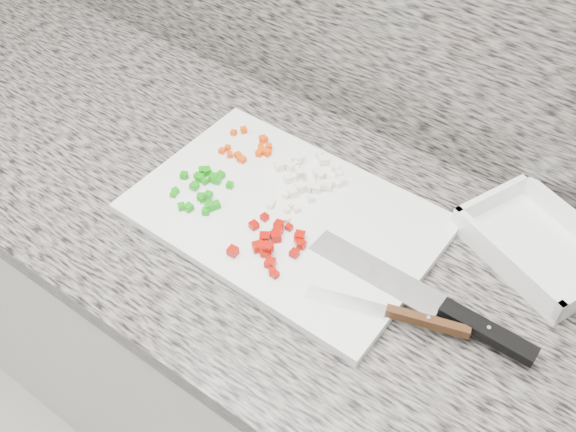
% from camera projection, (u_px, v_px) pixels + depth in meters
% --- Properties ---
extents(cabinet, '(3.92, 0.62, 0.86)m').
position_uv_depth(cabinet, '(267.00, 351.00, 1.45)').
color(cabinet, silver).
rests_on(cabinet, ground).
extents(countertop, '(3.96, 0.64, 0.04)m').
position_uv_depth(countertop, '(260.00, 215.00, 1.12)').
color(countertop, slate).
rests_on(countertop, cabinet).
extents(cutting_board, '(0.51, 0.34, 0.02)m').
position_uv_depth(cutting_board, '(285.00, 215.00, 1.08)').
color(cutting_board, white).
rests_on(cutting_board, countertop).
extents(carrot_pile, '(0.10, 0.08, 0.01)m').
position_uv_depth(carrot_pile, '(251.00, 148.00, 1.18)').
color(carrot_pile, '#DD4004').
rests_on(carrot_pile, cutting_board).
extents(onion_pile, '(0.13, 0.12, 0.02)m').
position_uv_depth(onion_pile, '(309.00, 175.00, 1.12)').
color(onion_pile, white).
rests_on(onion_pile, cutting_board).
extents(green_pepper_pile, '(0.11, 0.11, 0.02)m').
position_uv_depth(green_pepper_pile, '(203.00, 187.00, 1.10)').
color(green_pepper_pile, '#108A0C').
rests_on(green_pepper_pile, cutting_board).
extents(red_pepper_pile, '(0.10, 0.11, 0.02)m').
position_uv_depth(red_pepper_pile, '(273.00, 243.00, 1.02)').
color(red_pepper_pile, '#A00902').
rests_on(red_pepper_pile, cutting_board).
extents(garlic_pile, '(0.06, 0.06, 0.01)m').
position_uv_depth(garlic_pile, '(283.00, 210.00, 1.07)').
color(garlic_pile, '#F8EDC0').
rests_on(garlic_pile, cutting_board).
extents(chef_knife, '(0.37, 0.05, 0.02)m').
position_uv_depth(chef_knife, '(447.00, 310.00, 0.93)').
color(chef_knife, white).
rests_on(chef_knife, cutting_board).
extents(paring_knife, '(0.24, 0.09, 0.02)m').
position_uv_depth(paring_knife, '(406.00, 316.00, 0.92)').
color(paring_knife, white).
rests_on(paring_knife, cutting_board).
extents(tray, '(0.27, 0.24, 0.05)m').
position_uv_depth(tray, '(538.00, 246.00, 1.02)').
color(tray, white).
rests_on(tray, countertop).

